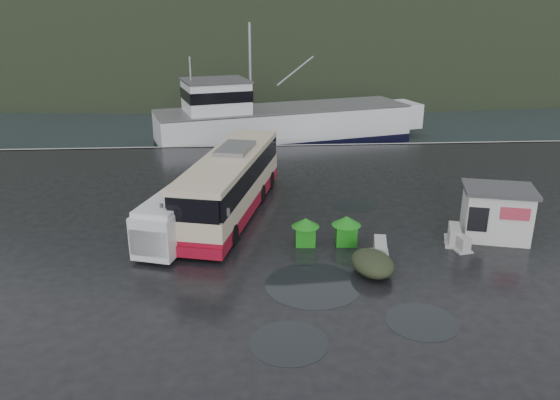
{
  "coord_description": "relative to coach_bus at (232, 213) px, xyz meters",
  "views": [
    {
      "loc": [
        -2.65,
        -25.42,
        11.45
      ],
      "look_at": [
        -0.93,
        1.57,
        1.7
      ],
      "focal_mm": 35.0,
      "sensor_mm": 36.0,
      "label": 1
    }
  ],
  "objects": [
    {
      "name": "jersey_barrier_a",
      "position": [
        7.15,
        -6.49,
        0.0
      ],
      "size": [
        1.22,
        1.92,
        0.89
      ],
      "primitive_type": null,
      "rotation": [
        0.0,
        0.0,
        -0.2
      ],
      "color": "#999993",
      "rests_on": "ground"
    },
    {
      "name": "jersey_barrier_c",
      "position": [
        11.33,
        -4.93,
        0.0
      ],
      "size": [
        1.34,
        1.9,
        0.86
      ],
      "primitive_type": null,
      "rotation": [
        0.0,
        0.0,
        -0.31
      ],
      "color": "#999993",
      "rests_on": "ground"
    },
    {
      "name": "headland",
      "position": [
        13.56,
        245.72,
        0.0
      ],
      "size": [
        780.0,
        540.0,
        570.0
      ],
      "primitive_type": "ellipsoid",
      "color": "black",
      "rests_on": "ground"
    },
    {
      "name": "ticket_kiosk",
      "position": [
        13.64,
        -4.4,
        0.0
      ],
      "size": [
        4.05,
        3.45,
        2.72
      ],
      "primitive_type": null,
      "rotation": [
        0.0,
        0.0,
        -0.26
      ],
      "color": "#BCBCB7",
      "rests_on": "ground"
    },
    {
      "name": "harbor_water",
      "position": [
        3.56,
        105.72,
        0.0
      ],
      "size": [
        300.0,
        180.0,
        0.02
      ],
      "primitive_type": "cube",
      "color": "black",
      "rests_on": "ground"
    },
    {
      "name": "jersey_barrier_b",
      "position": [
        11.34,
        -5.61,
        0.0
      ],
      "size": [
        1.02,
        1.62,
        0.75
      ],
      "primitive_type": null,
      "rotation": [
        0.0,
        0.0,
        0.19
      ],
      "color": "#999993",
      "rests_on": "ground"
    },
    {
      "name": "fishing_trawler",
      "position": [
        4.61,
        22.12,
        0.0
      ],
      "size": [
        29.27,
        13.77,
        11.46
      ],
      "primitive_type": null,
      "rotation": [
        0.0,
        0.0,
        0.27
      ],
      "color": "silver",
      "rests_on": "ground"
    },
    {
      "name": "waste_bin_left",
      "position": [
        3.78,
        -4.64,
        0.0
      ],
      "size": [
        1.08,
        1.08,
        1.41
      ],
      "primitive_type": null,
      "rotation": [
        0.0,
        0.0,
        -0.07
      ],
      "color": "#167314",
      "rests_on": "ground"
    },
    {
      "name": "white_van",
      "position": [
        -2.77,
        -3.85,
        0.0
      ],
      "size": [
        3.79,
        6.36,
        2.52
      ],
      "primitive_type": null,
      "rotation": [
        0.0,
        0.0,
        -0.31
      ],
      "color": "silver",
      "rests_on": "ground"
    },
    {
      "name": "waste_bin_right",
      "position": [
        5.83,
        -4.71,
        0.0
      ],
      "size": [
        1.14,
        1.14,
        1.48
      ],
      "primitive_type": null,
      "rotation": [
        0.0,
        0.0,
        -0.07
      ],
      "color": "#167314",
      "rests_on": "ground"
    },
    {
      "name": "dome_tent",
      "position": [
        6.45,
        -7.98,
        0.0
      ],
      "size": [
        2.22,
        2.8,
        0.99
      ],
      "primitive_type": null,
      "rotation": [
        0.0,
        0.0,
        0.18
      ],
      "color": "#252C1A",
      "rests_on": "ground"
    },
    {
      "name": "puddles",
      "position": [
        4.69,
        -8.86,
        0.01
      ],
      "size": [
        8.02,
        16.59,
        0.01
      ],
      "color": "black",
      "rests_on": "ground"
    },
    {
      "name": "coach_bus",
      "position": [
        0.0,
        0.0,
        0.0
      ],
      "size": [
        6.44,
        13.59,
        3.74
      ],
      "primitive_type": null,
      "rotation": [
        0.0,
        0.0,
        -0.25
      ],
      "color": "#C4B094",
      "rests_on": "ground"
    },
    {
      "name": "ground",
      "position": [
        3.56,
        -4.28,
        0.0
      ],
      "size": [
        160.0,
        160.0,
        0.0
      ],
      "primitive_type": "plane",
      "color": "black",
      "rests_on": "ground"
    },
    {
      "name": "quay_edge",
      "position": [
        3.56,
        15.72,
        0.0
      ],
      "size": [
        160.0,
        0.6,
        1.5
      ],
      "primitive_type": "cube",
      "color": "#999993",
      "rests_on": "ground"
    }
  ]
}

